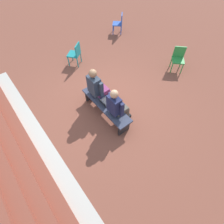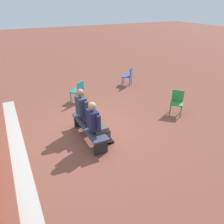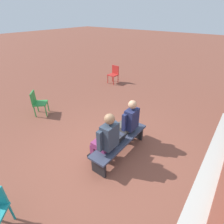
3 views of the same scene
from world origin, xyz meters
TOP-DOWN VIEW (x-y plane):
  - ground_plane at (0.00, 0.00)m, footprint 60.00×60.00m
  - concrete_strip at (-0.34, 2.14)m, footprint 7.71×0.40m
  - bench at (-0.34, 0.20)m, footprint 1.80×0.44m
  - person_student at (-0.75, 0.13)m, footprint 0.54×0.68m
  - person_adult at (0.13, 0.13)m, footprint 0.57×0.72m
  - laptop at (-0.28, 0.21)m, footprint 0.32×0.29m
  - plastic_chair_far_left at (3.07, -3.14)m, footprint 0.59×0.59m
  - plastic_chair_by_pillar at (2.28, -0.40)m, footprint 0.59×0.59m
  - plastic_chair_foreground at (-0.24, -3.12)m, footprint 0.59×0.59m

SIDE VIEW (x-z plane):
  - ground_plane at x=0.00m, z-range 0.00..0.00m
  - concrete_strip at x=-0.34m, z-range 0.00..0.01m
  - bench at x=-0.34m, z-range 0.13..0.58m
  - plastic_chair_far_left at x=3.07m, z-range 0.06..0.90m
  - plastic_chair_by_pillar at x=2.28m, z-range 0.06..0.90m
  - plastic_chair_foreground at x=-0.24m, z-range 0.06..0.90m
  - laptop at x=-0.28m, z-range 0.39..0.61m
  - person_student at x=-0.75m, z-range 0.05..1.38m
  - person_adult at x=0.13m, z-range 0.04..1.43m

